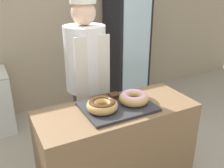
{
  "coord_description": "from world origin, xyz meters",
  "views": [
    {
      "loc": [
        -0.9,
        -1.62,
        1.88
      ],
      "look_at": [
        0.0,
        0.1,
        1.09
      ],
      "focal_mm": 40.0,
      "sensor_mm": 36.0,
      "label": 1
    }
  ],
  "objects_px": {
    "baker_person": "(86,82)",
    "beverage_fridge": "(127,48)",
    "donut_light_glaze": "(134,97)",
    "brownie_back_right": "(114,95)",
    "donut_chocolate_glaze": "(102,105)",
    "serving_tray": "(118,107)",
    "brownie_back_left": "(104,98)"
  },
  "relations": [
    {
      "from": "brownie_back_left",
      "to": "baker_person",
      "type": "bearing_deg",
      "value": 87.5
    },
    {
      "from": "donut_light_glaze",
      "to": "baker_person",
      "type": "xyz_separation_m",
      "value": [
        -0.18,
        0.62,
        -0.04
      ]
    },
    {
      "from": "serving_tray",
      "to": "baker_person",
      "type": "height_order",
      "value": "baker_person"
    },
    {
      "from": "brownie_back_right",
      "to": "beverage_fridge",
      "type": "height_order",
      "value": "beverage_fridge"
    },
    {
      "from": "donut_chocolate_glaze",
      "to": "serving_tray",
      "type": "bearing_deg",
      "value": 5.68
    },
    {
      "from": "donut_light_glaze",
      "to": "brownie_back_right",
      "type": "height_order",
      "value": "donut_light_glaze"
    },
    {
      "from": "serving_tray",
      "to": "baker_person",
      "type": "xyz_separation_m",
      "value": [
        -0.03,
        0.61,
        0.02
      ]
    },
    {
      "from": "serving_tray",
      "to": "brownie_back_right",
      "type": "relative_size",
      "value": 6.71
    },
    {
      "from": "donut_light_glaze",
      "to": "baker_person",
      "type": "distance_m",
      "value": 0.65
    },
    {
      "from": "donut_light_glaze",
      "to": "serving_tray",
      "type": "bearing_deg",
      "value": 174.32
    },
    {
      "from": "donut_chocolate_glaze",
      "to": "beverage_fridge",
      "type": "xyz_separation_m",
      "value": [
        1.28,
        1.78,
        -0.08
      ]
    },
    {
      "from": "brownie_back_left",
      "to": "beverage_fridge",
      "type": "xyz_separation_m",
      "value": [
        1.18,
        1.61,
        -0.04
      ]
    },
    {
      "from": "brownie_back_left",
      "to": "beverage_fridge",
      "type": "relative_size",
      "value": 0.05
    },
    {
      "from": "serving_tray",
      "to": "donut_light_glaze",
      "type": "bearing_deg",
      "value": -5.68
    },
    {
      "from": "serving_tray",
      "to": "brownie_back_right",
      "type": "distance_m",
      "value": 0.17
    },
    {
      "from": "brownie_back_left",
      "to": "brownie_back_right",
      "type": "xyz_separation_m",
      "value": [
        0.1,
        0.0,
        0.0
      ]
    },
    {
      "from": "serving_tray",
      "to": "donut_chocolate_glaze",
      "type": "distance_m",
      "value": 0.16
    },
    {
      "from": "donut_chocolate_glaze",
      "to": "brownie_back_right",
      "type": "height_order",
      "value": "donut_chocolate_glaze"
    },
    {
      "from": "donut_light_glaze",
      "to": "beverage_fridge",
      "type": "xyz_separation_m",
      "value": [
        0.99,
        1.78,
        -0.08
      ]
    },
    {
      "from": "beverage_fridge",
      "to": "donut_light_glaze",
      "type": "bearing_deg",
      "value": -119.05
    },
    {
      "from": "brownie_back_left",
      "to": "serving_tray",
      "type": "bearing_deg",
      "value": -72.35
    },
    {
      "from": "baker_person",
      "to": "beverage_fridge",
      "type": "bearing_deg",
      "value": 44.75
    },
    {
      "from": "brownie_back_right",
      "to": "baker_person",
      "type": "relative_size",
      "value": 0.05
    },
    {
      "from": "donut_chocolate_glaze",
      "to": "brownie_back_right",
      "type": "relative_size",
      "value": 2.89
    },
    {
      "from": "serving_tray",
      "to": "donut_chocolate_glaze",
      "type": "xyz_separation_m",
      "value": [
        -0.15,
        -0.01,
        0.06
      ]
    },
    {
      "from": "donut_chocolate_glaze",
      "to": "baker_person",
      "type": "distance_m",
      "value": 0.63
    },
    {
      "from": "brownie_back_right",
      "to": "donut_light_glaze",
      "type": "bearing_deg",
      "value": -60.34
    },
    {
      "from": "beverage_fridge",
      "to": "brownie_back_left",
      "type": "bearing_deg",
      "value": -126.43
    },
    {
      "from": "donut_chocolate_glaze",
      "to": "beverage_fridge",
      "type": "height_order",
      "value": "beverage_fridge"
    },
    {
      "from": "serving_tray",
      "to": "baker_person",
      "type": "bearing_deg",
      "value": 92.87
    },
    {
      "from": "donut_light_glaze",
      "to": "beverage_fridge",
      "type": "distance_m",
      "value": 2.03
    },
    {
      "from": "baker_person",
      "to": "brownie_back_left",
      "type": "bearing_deg",
      "value": -92.5
    }
  ]
}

